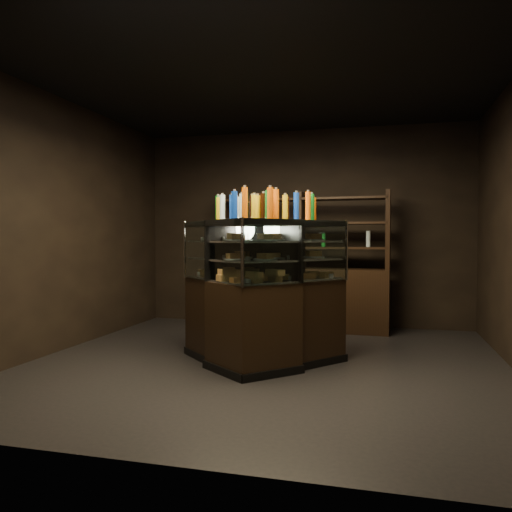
# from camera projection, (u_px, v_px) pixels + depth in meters

# --- Properties ---
(ground) EXTENTS (5.00, 5.00, 0.00)m
(ground) POSITION_uv_depth(u_px,v_px,m) (266.00, 363.00, 5.34)
(ground) COLOR black
(ground) RESTS_ON ground
(room_shell) EXTENTS (5.02, 5.02, 3.01)m
(room_shell) POSITION_uv_depth(u_px,v_px,m) (266.00, 181.00, 5.27)
(room_shell) COLOR black
(room_shell) RESTS_ON ground
(display_case) EXTENTS (1.87, 1.53, 1.53)m
(display_case) POSITION_uv_depth(u_px,v_px,m) (258.00, 316.00, 5.29)
(display_case) COLOR black
(display_case) RESTS_ON ground
(food_display) EXTENTS (1.41, 1.09, 0.47)m
(food_display) POSITION_uv_depth(u_px,v_px,m) (258.00, 256.00, 5.26)
(food_display) COLOR #DCA04F
(food_display) RESTS_ON display_case
(bottles_top) EXTENTS (1.23, 0.95, 0.30)m
(bottles_top) POSITION_uv_depth(u_px,v_px,m) (258.00, 207.00, 5.25)
(bottles_top) COLOR #B20C0A
(bottles_top) RESTS_ON display_case
(potted_conifer) EXTENTS (0.36, 0.36, 0.77)m
(potted_conifer) POSITION_uv_depth(u_px,v_px,m) (325.00, 318.00, 5.60)
(potted_conifer) COLOR black
(potted_conifer) RESTS_ON ground
(back_shelving) EXTENTS (2.51, 0.52, 2.00)m
(back_shelving) POSITION_uv_depth(u_px,v_px,m) (302.00, 288.00, 7.29)
(back_shelving) COLOR black
(back_shelving) RESTS_ON ground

